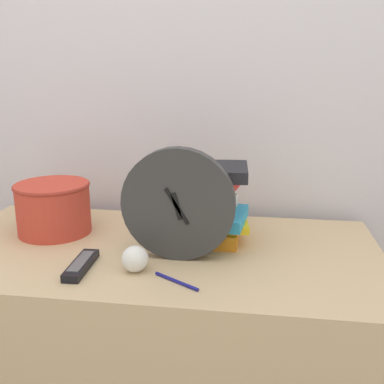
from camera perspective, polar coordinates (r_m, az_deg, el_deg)
The scene contains 8 objects.
wall_back at distance 1.56m, azimuth -1.61°, elevation 15.67°, with size 6.00×0.04×2.40m.
desk at distance 1.45m, azimuth -4.15°, elevation -20.00°, with size 1.25×0.64×0.70m.
desk_clock at distance 1.16m, azimuth -1.79°, elevation -1.60°, with size 0.30×0.04×0.30m.
book_stack at distance 1.30m, azimuth 1.69°, elevation -1.50°, with size 0.26×0.23×0.22m.
basket at distance 1.43m, azimuth -17.19°, elevation -1.75°, with size 0.23×0.23×0.16m.
tv_remote at distance 1.18m, azimuth -13.89°, elevation -8.98°, with size 0.05×0.17×0.02m.
crumpled_paper_ball at distance 1.13m, azimuth -7.26°, elevation -8.42°, with size 0.07×0.07×0.07m.
pen at distance 1.08m, azimuth -2.00°, elevation -11.25°, with size 0.12×0.08×0.01m.
Camera 1 is at (0.27, -0.84, 1.19)m, focal length 42.00 mm.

